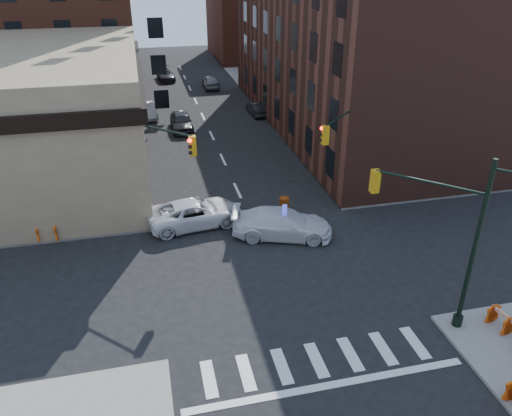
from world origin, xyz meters
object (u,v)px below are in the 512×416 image
police_car (282,223)px  pickup (195,213)px  parked_car_wfar (147,110)px  barrel_bank (192,219)px  barricade_nw_a (144,211)px  pedestrian_b (32,225)px  barricade_se_a (501,320)px  pedestrian_a (138,201)px  barrel_road (284,206)px  parked_car_enear (257,109)px  parked_car_wnear (181,121)px

police_car → pickup: 5.45m
parked_car_wfar → barrel_bank: parked_car_wfar is taller
parked_car_wfar → barricade_nw_a: parked_car_wfar is taller
parked_car_wfar → pedestrian_b: (-7.34, -22.96, 0.32)m
barricade_nw_a → barricade_se_a: bearing=-47.6°
pedestrian_a → barricade_nw_a: bearing=-45.2°
barrel_road → pickup: bearing=-178.9°
pickup → barrel_bank: pickup is taller
barrel_road → barricade_nw_a: (-8.74, 1.24, 0.02)m
pickup → barricade_se_a: pickup is taller
parked_car_enear → barricade_nw_a: (-12.00, -20.17, -0.07)m
barrel_road → pedestrian_a: bearing=168.5°
parked_car_wnear → pedestrian_b: (-10.34, -18.27, 0.23)m
parked_car_wfar → pedestrian_b: pedestrian_b is taller
parked_car_wfar → pedestrian_a: (-1.33, -21.21, 0.34)m
barricade_nw_a → parked_car_enear: bearing=54.8°
barrel_bank → barricade_se_a: bearing=-45.8°
pedestrian_b → barrel_road: pedestrian_b is taller
pedestrian_b → barricade_nw_a: (6.34, 1.15, -0.47)m
pedestrian_a → barricade_se_a: bearing=-27.6°
parked_car_wnear → barricade_se_a: (11.00, -31.19, -0.23)m
pedestrian_b → police_car: bearing=-42.0°
pedestrian_a → pedestrian_b: bearing=-147.7°
parked_car_wnear → pedestrian_a: bearing=-104.7°
parked_car_wnear → parked_car_enear: (8.00, 3.05, -0.17)m
pickup → barricade_nw_a: pickup is taller
pedestrian_a → barrel_road: pedestrian_a is taller
police_car → pedestrian_a: 9.34m
pickup → parked_car_enear: size_ratio=1.47×
barrel_road → parked_car_wnear: bearing=104.5°
police_car → barrel_road: police_car is taller
barrel_road → barricade_nw_a: 8.83m
police_car → pickup: size_ratio=1.01×
pedestrian_b → pedestrian_a: bearing=-14.8°
police_car → pedestrian_b: (-14.19, 2.75, 0.20)m
parked_car_wnear → pedestrian_b: pedestrian_b is taller
parked_car_wfar → barricade_nw_a: (-1.00, -21.81, -0.15)m
pedestrian_b → barrel_road: (15.08, -0.09, -0.49)m
pickup → parked_car_enear: (8.97, 21.52, -0.16)m
barrel_bank → barricade_nw_a: bearing=151.3°
police_car → barrel_bank: size_ratio=5.78×
pedestrian_a → pickup: bearing=-14.1°
police_car → parked_car_enear: 24.43m
parked_car_wfar → barrel_road: (7.74, -23.05, -0.16)m
parked_car_wnear → barrel_bank: size_ratio=4.78×
pickup → parked_car_wfar: bearing=-3.1°
barrel_road → barricade_se_a: barrel_road is taller
barricade_se_a → barrel_bank: bearing=34.8°
pedestrian_a → police_car: bearing=-12.7°
pedestrian_a → barrel_road: bearing=4.6°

